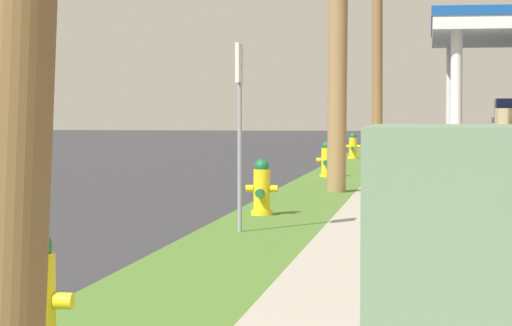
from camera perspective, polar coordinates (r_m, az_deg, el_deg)
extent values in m
cylinder|color=yellow|center=(6.19, -11.16, -7.29)|extent=(0.22, 0.22, 0.60)
sphere|color=#196038|center=(6.14, -11.19, -4.16)|extent=(0.19, 0.19, 0.19)
cylinder|color=#196038|center=(6.13, -11.19, -3.42)|extent=(0.06, 0.06, 0.05)
cylinder|color=yellow|center=(6.24, -12.55, -6.78)|extent=(0.10, 0.09, 0.09)
cylinder|color=yellow|center=(6.13, -9.74, -6.92)|extent=(0.10, 0.09, 0.09)
cylinder|color=#196038|center=(6.03, -11.71, -7.58)|extent=(0.11, 0.12, 0.11)
cylinder|color=yellow|center=(14.70, 0.30, -2.54)|extent=(0.29, 0.29, 0.06)
cylinder|color=yellow|center=(14.68, 0.30, -1.49)|extent=(0.22, 0.22, 0.60)
sphere|color=#196038|center=(14.66, 0.30, -0.16)|extent=(0.19, 0.19, 0.19)
cylinder|color=#196038|center=(14.65, 0.30, 0.15)|extent=(0.06, 0.06, 0.05)
cylinder|color=yellow|center=(14.70, -0.32, -1.30)|extent=(0.10, 0.09, 0.09)
cylinder|color=yellow|center=(14.65, 0.92, -1.31)|extent=(0.10, 0.09, 0.09)
cylinder|color=#196038|center=(14.51, 0.20, -1.55)|extent=(0.11, 0.12, 0.11)
cylinder|color=yellow|center=(23.21, 3.60, -0.63)|extent=(0.29, 0.29, 0.06)
cylinder|color=yellow|center=(23.20, 3.61, 0.04)|extent=(0.22, 0.22, 0.60)
sphere|color=#196038|center=(23.18, 3.61, 0.87)|extent=(0.19, 0.19, 0.19)
cylinder|color=#196038|center=(23.18, 3.61, 1.07)|extent=(0.06, 0.06, 0.05)
cylinder|color=yellow|center=(23.21, 3.21, 0.16)|extent=(0.10, 0.09, 0.09)
cylinder|color=yellow|center=(23.18, 4.00, 0.15)|extent=(0.10, 0.09, 0.09)
cylinder|color=#196038|center=(23.03, 3.57, 0.01)|extent=(0.11, 0.12, 0.11)
cylinder|color=yellow|center=(32.09, 4.94, 0.28)|extent=(0.29, 0.29, 0.06)
cylinder|color=yellow|center=(32.08, 4.95, 0.76)|extent=(0.22, 0.22, 0.60)
sphere|color=#196038|center=(32.07, 4.95, 1.37)|extent=(0.19, 0.19, 0.19)
cylinder|color=#196038|center=(32.06, 4.95, 1.51)|extent=(0.06, 0.06, 0.05)
cylinder|color=yellow|center=(32.09, 4.66, 0.85)|extent=(0.10, 0.09, 0.09)
cylinder|color=yellow|center=(32.06, 5.23, 0.84)|extent=(0.10, 0.09, 0.09)
cylinder|color=#196038|center=(31.91, 4.93, 0.75)|extent=(0.11, 0.12, 0.11)
cylinder|color=gray|center=(12.61, -0.84, 1.24)|extent=(0.05, 0.05, 2.10)
cube|color=white|center=(12.62, -0.84, 5.10)|extent=(0.04, 0.36, 0.44)
cylinder|color=silver|center=(42.90, 10.15, 3.65)|extent=(0.44, 0.44, 4.50)
cylinder|color=silver|center=(53.85, 9.87, 3.44)|extent=(0.44, 0.44, 4.50)
cylinder|color=black|center=(43.13, 11.87, 1.04)|extent=(0.22, 0.60, 0.60)
cylinder|color=black|center=(39.74, 12.17, 0.90)|extent=(0.22, 0.60, 0.60)
cylinder|color=black|center=(47.26, 11.96, 1.27)|extent=(0.24, 0.76, 0.76)
cylinder|color=black|center=(42.97, 12.16, 1.14)|extent=(0.24, 0.76, 0.76)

